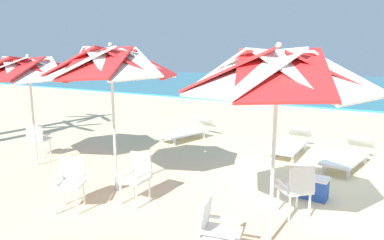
% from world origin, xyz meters
% --- Properties ---
extents(ground_plane, '(80.00, 80.00, 0.00)m').
position_xyz_m(ground_plane, '(0.00, 0.00, 0.00)').
color(ground_plane, beige).
extents(surf_foam, '(80.00, 0.70, 0.01)m').
position_xyz_m(surf_foam, '(0.00, 10.25, 0.01)').
color(surf_foam, white).
rests_on(surf_foam, ground).
extents(beach_umbrella_0, '(2.49, 2.49, 2.67)m').
position_xyz_m(beach_umbrella_0, '(-0.51, -2.87, 2.30)').
color(beach_umbrella_0, silver).
rests_on(beach_umbrella_0, ground).
extents(plastic_chair_0, '(0.56, 0.54, 0.87)m').
position_xyz_m(plastic_chair_0, '(-0.87, -3.74, 0.50)').
color(plastic_chair_0, white).
rests_on(plastic_chair_0, ground).
extents(plastic_chair_1, '(0.63, 0.63, 0.87)m').
position_xyz_m(plastic_chair_1, '(-0.43, -1.91, 0.50)').
color(plastic_chair_1, white).
rests_on(plastic_chair_1, ground).
extents(beach_umbrella_1, '(2.39, 2.39, 2.77)m').
position_xyz_m(beach_umbrella_1, '(-3.61, -2.70, 2.39)').
color(beach_umbrella_1, silver).
rests_on(beach_umbrella_1, ground).
extents(plastic_chair_2, '(0.62, 0.63, 0.87)m').
position_xyz_m(plastic_chair_2, '(-3.68, -3.66, 0.50)').
color(plastic_chair_2, white).
rests_on(plastic_chair_2, ground).
extents(plastic_chair_3, '(0.46, 0.49, 0.87)m').
position_xyz_m(plastic_chair_3, '(-2.92, -2.85, 0.50)').
color(plastic_chair_3, white).
rests_on(plastic_chair_3, ground).
extents(beach_umbrella_2, '(2.61, 2.61, 2.59)m').
position_xyz_m(beach_umbrella_2, '(-6.28, -2.68, 2.24)').
color(beach_umbrella_2, silver).
rests_on(beach_umbrella_2, ground).
extents(plastic_chair_4, '(0.60, 0.62, 0.87)m').
position_xyz_m(plastic_chair_4, '(-6.89, -2.24, 0.50)').
color(plastic_chair_4, white).
rests_on(plastic_chair_4, ground).
extents(sun_lounger_1, '(0.94, 2.21, 0.62)m').
position_xyz_m(sun_lounger_1, '(-0.10, 1.28, 0.28)').
color(sun_lounger_1, white).
rests_on(sun_lounger_1, ground).
extents(sun_lounger_2, '(0.69, 2.16, 0.62)m').
position_xyz_m(sun_lounger_2, '(-1.54, 1.62, 0.28)').
color(sun_lounger_2, white).
rests_on(sun_lounger_2, ground).
extents(sun_lounger_3, '(1.01, 2.22, 0.62)m').
position_xyz_m(sun_lounger_3, '(-4.70, 1.41, 0.28)').
color(sun_lounger_3, white).
rests_on(sun_lounger_3, ground).
extents(cooler_box, '(0.50, 0.34, 0.40)m').
position_xyz_m(cooler_box, '(-0.37, -1.02, 0.20)').
color(cooler_box, blue).
rests_on(cooler_box, ground).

